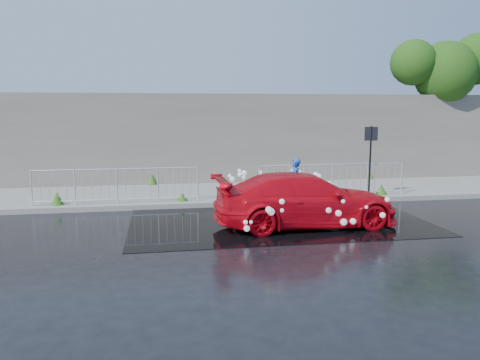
% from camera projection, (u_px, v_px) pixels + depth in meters
% --- Properties ---
extents(ground, '(90.00, 90.00, 0.00)m').
position_uv_depth(ground, '(267.00, 229.00, 11.97)').
color(ground, black).
rests_on(ground, ground).
extents(pavement, '(30.00, 4.00, 0.15)m').
position_uv_depth(pavement, '(236.00, 193.00, 16.83)').
color(pavement, slate).
rests_on(pavement, ground).
extents(curb, '(30.00, 0.25, 0.16)m').
position_uv_depth(curb, '(246.00, 203.00, 14.88)').
color(curb, slate).
rests_on(curb, ground).
extents(retaining_wall, '(30.00, 0.60, 3.50)m').
position_uv_depth(retaining_wall, '(227.00, 138.00, 18.70)').
color(retaining_wall, '#605A51').
rests_on(retaining_wall, pavement).
extents(puddle, '(8.00, 5.00, 0.01)m').
position_uv_depth(puddle, '(276.00, 219.00, 13.02)').
color(puddle, black).
rests_on(puddle, ground).
extents(sign_post, '(0.45, 0.06, 2.50)m').
position_uv_depth(sign_post, '(371.00, 150.00, 15.43)').
color(sign_post, black).
rests_on(sign_post, ground).
extents(tree, '(5.07, 2.67, 6.31)m').
position_uv_depth(tree, '(449.00, 68.00, 20.07)').
color(tree, '#332114').
rests_on(tree, ground).
extents(railing_left, '(5.05, 0.05, 1.10)m').
position_uv_depth(railing_left, '(117.00, 185.00, 14.46)').
color(railing_left, silver).
rests_on(railing_left, pavement).
extents(railing_right, '(5.05, 0.05, 1.10)m').
position_uv_depth(railing_right, '(332.00, 179.00, 15.62)').
color(railing_right, silver).
rests_on(railing_right, pavement).
extents(weeds, '(12.17, 3.93, 0.44)m').
position_uv_depth(weeds, '(229.00, 188.00, 16.21)').
color(weeds, '#214D14').
rests_on(weeds, pavement).
extents(water_spray, '(3.67, 5.55, 1.00)m').
position_uv_depth(water_spray, '(292.00, 194.00, 13.30)').
color(water_spray, white).
rests_on(water_spray, ground).
extents(red_car, '(4.86, 2.06, 1.40)m').
position_uv_depth(red_car, '(305.00, 200.00, 12.25)').
color(red_car, red).
rests_on(red_car, ground).
extents(person, '(0.52, 0.64, 1.51)m').
position_uv_depth(person, '(295.00, 182.00, 14.87)').
color(person, '#214BA8').
rests_on(person, ground).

